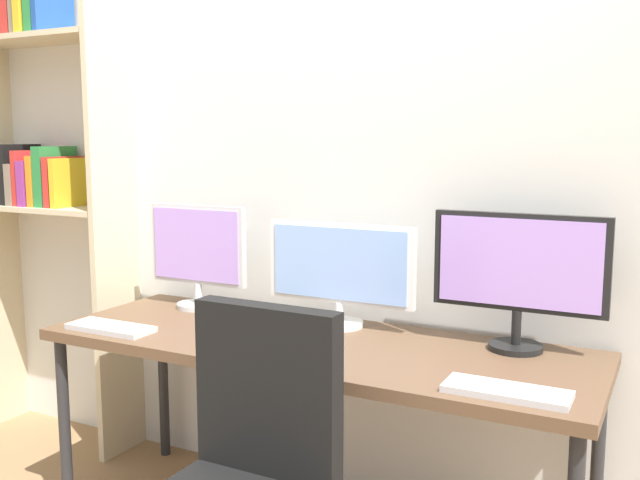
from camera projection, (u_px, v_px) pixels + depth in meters
name	position (u px, v px, depth m)	size (l,w,h in m)	color
wall_back	(363.00, 175.00, 2.79)	(4.35, 0.10, 2.60)	silver
desk	(314.00, 355.00, 2.50)	(1.95, 0.68, 0.74)	brown
bookshelf	(39.00, 157.00, 3.33)	(0.83, 0.28, 2.20)	beige
monitor_left	(198.00, 252.00, 2.95)	(0.46, 0.18, 0.43)	silver
monitor_center	(340.00, 270.00, 2.65)	(0.59, 0.18, 0.39)	silver
monitor_right	(519.00, 271.00, 2.35)	(0.57, 0.18, 0.46)	black
keyboard_left	(111.00, 328.00, 2.62)	(0.34, 0.13, 0.02)	silver
keyboard_center	(280.00, 355.00, 2.29)	(0.36, 0.13, 0.02)	silver
keyboard_right	(507.00, 391.00, 1.96)	(0.34, 0.13, 0.02)	silver
mouse_left_side	(215.00, 341.00, 2.43)	(0.06, 0.10, 0.03)	silver
mouse_right_side	(212.00, 334.00, 2.51)	(0.06, 0.10, 0.03)	silver
coffee_mug	(235.00, 321.00, 2.59)	(0.11, 0.08, 0.09)	#1E8C4C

